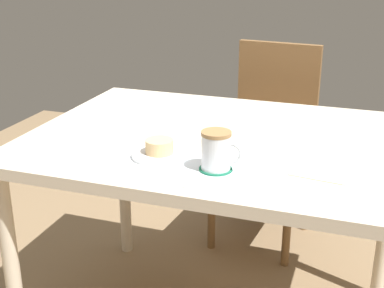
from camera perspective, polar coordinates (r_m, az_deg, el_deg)
dining_table at (r=1.74m, az=3.01°, el=-1.54°), size 1.22×0.90×0.76m
wooden_chair at (r=2.52m, az=8.17°, el=0.76°), size 0.46×0.46×0.92m
placemat at (r=1.48m, az=-0.50°, el=-2.25°), size 0.42×0.28×0.00m
pastry_plate at (r=1.54m, az=-3.48°, el=-1.15°), size 0.16×0.16×0.01m
pastry at (r=1.53m, az=-3.50°, el=-0.25°), size 0.08×0.08×0.04m
coffee_coaster at (r=1.45m, az=2.54°, el=-2.69°), size 0.09×0.09×0.00m
coffee_mug at (r=1.43m, az=2.68°, el=-0.66°), size 0.11×0.08×0.11m
paper_napkin at (r=1.50m, az=13.74°, el=-2.68°), size 0.17×0.17×0.00m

